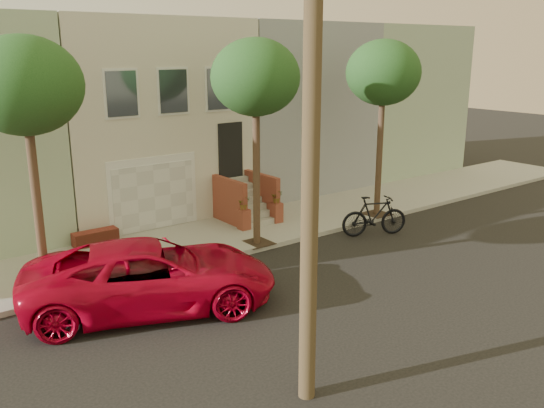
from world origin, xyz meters
TOP-DOWN VIEW (x-y plane):
  - ground at (0.00, 0.00)m, footprint 90.00×90.00m
  - sidewalk at (0.00, 5.35)m, footprint 40.00×3.70m
  - house_row at (0.00, 11.19)m, footprint 33.10×11.70m
  - tree_left at (-5.50, 3.90)m, footprint 2.70×2.57m
  - tree_mid at (1.00, 3.90)m, footprint 2.70×2.57m
  - tree_right at (6.50, 3.90)m, footprint 2.70×2.57m
  - pickup_truck at (-3.59, 1.88)m, footprint 6.58×4.77m
  - motorcycle at (4.88, 2.53)m, footprint 2.35×1.52m

SIDE VIEW (x-z plane):
  - ground at x=0.00m, z-range 0.00..0.00m
  - sidewalk at x=0.00m, z-range 0.00..0.15m
  - motorcycle at x=4.88m, z-range 0.00..1.37m
  - pickup_truck at x=-3.59m, z-range 0.00..1.66m
  - house_row at x=0.00m, z-range 0.14..7.14m
  - tree_left at x=-5.50m, z-range 2.11..8.41m
  - tree_mid at x=1.00m, z-range 2.11..8.41m
  - tree_right at x=6.50m, z-range 2.11..8.41m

